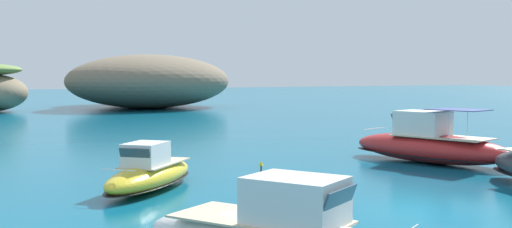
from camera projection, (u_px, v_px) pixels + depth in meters
The scene contains 5 objects.
ground_plane at pixel (426, 213), 22.98m from camera, with size 400.00×400.00×0.00m, color #0C5B7A.
islet_large at pixel (149, 81), 97.54m from camera, with size 30.88×33.10×8.25m.
motorboat_red at pixel (429, 145), 35.88m from camera, with size 5.87×10.58×3.17m.
motorboat_yellow at pixel (149, 174), 27.45m from camera, with size 6.53×6.78×2.14m.
channel_buoy at pixel (261, 188), 26.16m from camera, with size 0.56×0.56×1.48m.
Camera 1 is at (-15.77, -17.50, 5.13)m, focal length 43.57 mm.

